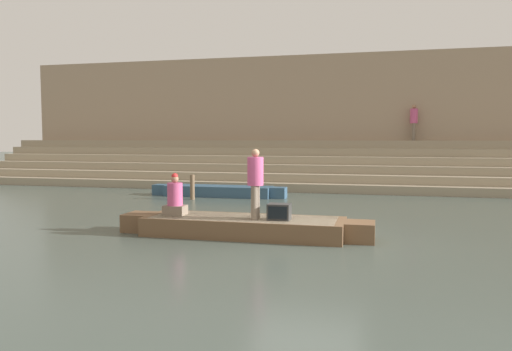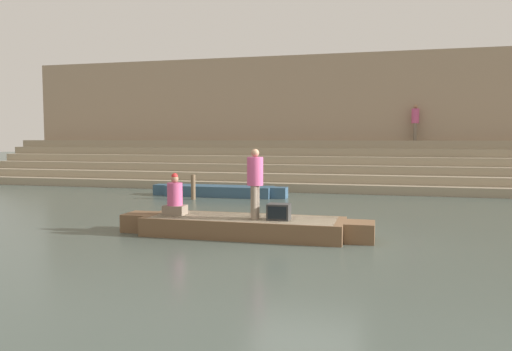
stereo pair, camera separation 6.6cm
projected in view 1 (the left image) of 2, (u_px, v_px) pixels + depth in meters
ground_plane at (307, 241)px, 11.19m from camera, size 120.00×120.00×0.00m
ghat_steps at (345, 171)px, 22.91m from camera, size 36.00×3.90×2.18m
back_wall at (349, 121)px, 24.67m from camera, size 34.20×1.28×6.37m
rowboat_main at (244, 226)px, 11.73m from camera, size 6.02×1.56×0.44m
person_standing at (255, 179)px, 11.41m from camera, size 0.37×0.37×1.61m
person_rowing at (175, 199)px, 12.10m from camera, size 0.52×0.41×1.01m
tv_set at (279, 212)px, 11.36m from camera, size 0.51×0.40×0.37m
moored_boat_shore at (218, 191)px, 19.70m from camera, size 5.44×1.06×0.41m
mooring_post at (192, 187)px, 18.64m from camera, size 0.17×0.17×0.93m
person_on_steps at (414, 120)px, 23.05m from camera, size 0.34×0.34×1.66m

